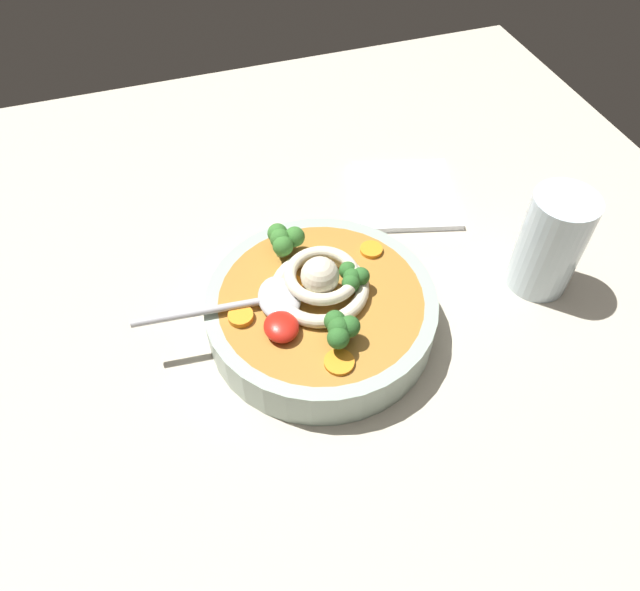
{
  "coord_description": "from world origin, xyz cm",
  "views": [
    {
      "loc": [
        -37.11,
        10.3,
        54.66
      ],
      "look_at": [
        0.35,
        -2.19,
        7.58
      ],
      "focal_mm": 32.83,
      "sensor_mm": 36.0,
      "label": 1
    }
  ],
  "objects_px": {
    "soup_bowl": "(320,310)",
    "drinking_glass": "(550,243)",
    "soup_spoon": "(266,300)",
    "noodle_pile": "(320,282)",
    "folded_napkin": "(405,194)"
  },
  "relations": [
    {
      "from": "noodle_pile",
      "to": "soup_spoon",
      "type": "bearing_deg",
      "value": 90.99
    },
    {
      "from": "folded_napkin",
      "to": "drinking_glass",
      "type": "bearing_deg",
      "value": -155.66
    },
    {
      "from": "noodle_pile",
      "to": "soup_spoon",
      "type": "xyz_separation_m",
      "value": [
        -0.0,
        0.06,
        -0.01
      ]
    },
    {
      "from": "soup_spoon",
      "to": "drinking_glass",
      "type": "xyz_separation_m",
      "value": [
        -0.02,
        -0.32,
        0.01
      ]
    },
    {
      "from": "soup_bowl",
      "to": "drinking_glass",
      "type": "distance_m",
      "value": 0.27
    },
    {
      "from": "noodle_pile",
      "to": "drinking_glass",
      "type": "height_order",
      "value": "drinking_glass"
    },
    {
      "from": "drinking_glass",
      "to": "folded_napkin",
      "type": "relative_size",
      "value": 0.91
    },
    {
      "from": "soup_bowl",
      "to": "noodle_pile",
      "type": "height_order",
      "value": "noodle_pile"
    },
    {
      "from": "soup_bowl",
      "to": "folded_napkin",
      "type": "height_order",
      "value": "soup_bowl"
    },
    {
      "from": "soup_bowl",
      "to": "drinking_glass",
      "type": "relative_size",
      "value": 1.97
    },
    {
      "from": "noodle_pile",
      "to": "soup_spoon",
      "type": "relative_size",
      "value": 0.65
    },
    {
      "from": "noodle_pile",
      "to": "soup_spoon",
      "type": "height_order",
      "value": "noodle_pile"
    },
    {
      "from": "soup_bowl",
      "to": "folded_napkin",
      "type": "bearing_deg",
      "value": -46.44
    },
    {
      "from": "drinking_glass",
      "to": "noodle_pile",
      "type": "bearing_deg",
      "value": 84.36
    },
    {
      "from": "soup_bowl",
      "to": "soup_spoon",
      "type": "height_order",
      "value": "soup_spoon"
    }
  ]
}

